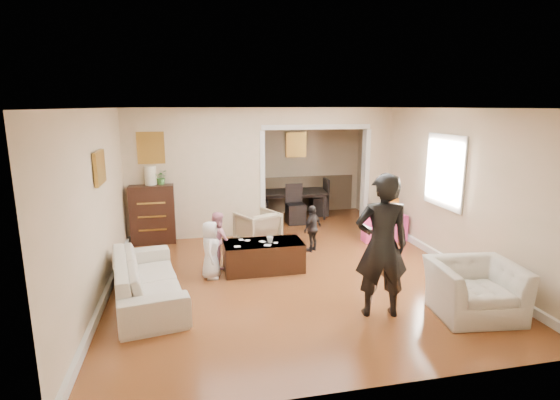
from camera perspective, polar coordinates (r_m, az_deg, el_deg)
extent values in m
plane|color=#995327|center=(7.51, 0.32, -8.18)|extent=(7.00, 7.00, 0.00)
cube|color=beige|center=(8.77, -11.07, 3.37)|extent=(2.75, 0.18, 2.60)
cube|color=beige|center=(9.63, 12.53, 4.10)|extent=(0.55, 0.18, 2.60)
cube|color=beige|center=(9.05, 4.77, 10.99)|extent=(2.22, 0.18, 0.35)
cube|color=white|center=(7.81, 21.01, 3.56)|extent=(0.03, 0.95, 1.10)
cube|color=brown|center=(8.63, -16.72, 6.63)|extent=(0.45, 0.03, 0.55)
cube|color=brown|center=(6.43, -22.75, 3.97)|extent=(0.03, 0.55, 0.40)
cube|color=brown|center=(10.67, 2.14, 7.32)|extent=(0.45, 0.03, 0.55)
imported|color=silver|center=(6.28, -17.15, -9.92)|extent=(1.17, 2.23, 0.62)
imported|color=tan|center=(8.34, -2.99, -3.72)|extent=(0.94, 0.95, 0.65)
imported|color=silver|center=(6.14, 24.33, -10.71)|extent=(1.15, 1.03, 0.68)
cube|color=black|center=(8.77, -16.46, -1.74)|extent=(0.84, 0.47, 1.15)
cylinder|color=#EDE5C1|center=(8.63, -16.77, 3.13)|extent=(0.22, 0.22, 0.36)
imported|color=#487B36|center=(8.62, -15.42, 2.95)|extent=(0.26, 0.22, 0.28)
cube|color=#341E10|center=(7.08, -2.22, -7.42)|extent=(1.27, 0.64, 0.48)
imported|color=silver|center=(6.96, -1.35, -5.27)|extent=(0.11, 0.11, 0.10)
cube|color=#D93990|center=(8.98, 14.25, -3.38)|extent=(0.57, 0.57, 0.51)
cube|color=yellow|center=(9.02, 14.79, -0.67)|extent=(0.20, 0.08, 0.30)
cylinder|color=teal|center=(8.82, 13.91, -1.65)|extent=(0.08, 0.08, 0.08)
cube|color=red|center=(8.96, 13.32, -1.50)|extent=(0.10, 0.09, 0.05)
imported|color=silver|center=(8.83, 14.98, -1.78)|extent=(0.24, 0.24, 0.06)
imported|color=black|center=(10.41, 1.21, -0.54)|extent=(1.89, 1.20, 0.62)
imported|color=black|center=(5.55, 13.31, -5.92)|extent=(0.74, 0.55, 1.85)
imported|color=white|center=(6.78, -9.15, -6.54)|extent=(0.36, 0.49, 0.91)
imported|color=pink|center=(7.21, -8.16, -5.22)|extent=(0.49, 0.55, 0.94)
imported|color=black|center=(7.95, 4.32, -3.76)|extent=(0.52, 0.49, 0.86)
cube|color=white|center=(7.10, -4.35, -5.35)|extent=(0.11, 0.12, 0.00)
cube|color=white|center=(6.81, -5.67, -6.15)|extent=(0.10, 0.08, 0.00)
cube|color=white|center=(6.95, -0.56, -5.69)|extent=(0.07, 0.08, 0.00)
cube|color=white|center=(7.14, -5.16, -5.25)|extent=(0.08, 0.09, 0.00)
cube|color=white|center=(7.02, -2.34, -5.52)|extent=(0.12, 0.13, 0.00)
cube|color=white|center=(6.84, -1.65, -6.00)|extent=(0.13, 0.12, 0.00)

